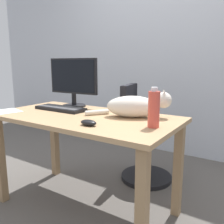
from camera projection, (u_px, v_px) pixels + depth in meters
name	position (u px, v px, depth m)	size (l,w,h in m)	color
ground_plane	(86.00, 207.00, 1.92)	(8.00, 8.00, 0.00)	#59544F
back_wall	(165.00, 47.00, 2.94)	(6.00, 0.04, 2.60)	silver
desk	(84.00, 130.00, 1.79)	(1.37, 0.71, 0.74)	tan
office_chair	(142.00, 140.00, 2.32)	(0.49, 0.48, 0.91)	black
monitor	(73.00, 81.00, 2.09)	(0.48, 0.20, 0.41)	black
keyboard	(60.00, 108.00, 1.98)	(0.44, 0.15, 0.03)	black
cat	(136.00, 106.00, 1.70)	(0.57, 0.32, 0.20)	silver
computer_mouse	(89.00, 123.00, 1.48)	(0.11, 0.06, 0.04)	black
paper_sheet	(0.00, 112.00, 1.89)	(0.21, 0.30, 0.00)	white
water_bottle	(154.00, 109.00, 1.42)	(0.07, 0.07, 0.24)	#D84C3D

